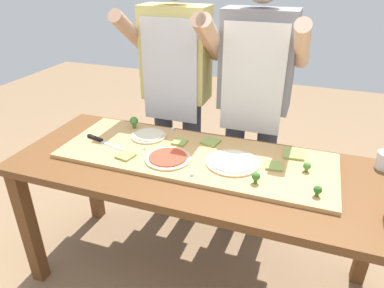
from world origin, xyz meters
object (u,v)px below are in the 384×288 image
at_px(chefs_knife, 100,140).
at_px(cheese_crumble_c, 192,174).
at_px(broccoli_floret_back_left, 318,190).
at_px(broccoli_floret_front_mid, 307,166).
at_px(pizza_slice_near_left, 294,154).
at_px(pizza_whole_cheese_artichoke, 149,136).
at_px(broccoli_floret_front_left, 256,177).
at_px(pizza_slice_far_right, 180,142).
at_px(cheese_crumble_d, 173,129).
at_px(cheese_crumble_b, 145,148).
at_px(cook_left, 176,83).
at_px(cheese_crumble_a, 258,175).
at_px(cook_right, 254,92).
at_px(prep_table, 199,182).
at_px(broccoli_floret_center_right, 134,121).
at_px(pizza_slice_near_right, 211,142).
at_px(pizza_whole_tomato_red, 168,158).
at_px(pizza_whole_white_garlic, 233,162).
at_px(pizza_slice_far_left, 274,166).
at_px(pizza_slice_center, 126,156).

distance_m(chefs_knife, cheese_crumble_c, 0.60).
distance_m(broccoli_floret_back_left, broccoli_floret_front_mid, 0.19).
height_order(pizza_slice_near_left, broccoli_floret_back_left, broccoli_floret_back_left).
bearing_deg(pizza_whole_cheese_artichoke, pizza_slice_near_left, 4.03).
relative_size(broccoli_floret_front_mid, broccoli_floret_front_left, 0.86).
height_order(pizza_slice_far_right, cheese_crumble_d, cheese_crumble_d).
height_order(cheese_crumble_b, cook_left, cook_left).
bearing_deg(cheese_crumble_a, pizza_slice_near_left, 62.39).
height_order(cheese_crumble_a, cook_left, cook_left).
xyz_separation_m(pizza_slice_near_left, cook_right, (-0.28, 0.32, 0.20)).
bearing_deg(pizza_slice_near_left, broccoli_floret_front_left, -113.26).
distance_m(prep_table, cheese_crumble_b, 0.33).
height_order(broccoli_floret_center_right, cheese_crumble_b, broccoli_floret_center_right).
bearing_deg(pizza_slice_near_right, pizza_whole_tomato_red, -121.12).
height_order(broccoli_floret_back_left, cheese_crumble_b, broccoli_floret_back_left).
bearing_deg(pizza_slice_near_left, cheese_crumble_c, -140.01).
bearing_deg(pizza_whole_white_garlic, pizza_slice_far_left, 9.86).
xyz_separation_m(pizza_slice_near_left, cheese_crumble_c, (-0.42, -0.35, 0.00)).
bearing_deg(pizza_whole_cheese_artichoke, pizza_whole_white_garlic, -14.10).
relative_size(pizza_slice_near_right, pizza_slice_far_right, 1.18).
height_order(pizza_slice_center, pizza_slice_far_right, same).
xyz_separation_m(pizza_slice_near_right, cook_right, (0.16, 0.33, 0.20)).
height_order(pizza_slice_far_right, broccoli_floret_back_left, broccoli_floret_back_left).
xyz_separation_m(pizza_whole_cheese_artichoke, broccoli_floret_front_left, (0.65, -0.26, 0.03)).
bearing_deg(pizza_slice_near_left, pizza_slice_far_left, -117.46).
distance_m(pizza_slice_near_right, cheese_crumble_a, 0.39).
bearing_deg(pizza_slice_center, broccoli_floret_front_mid, 10.66).
distance_m(pizza_slice_near_right, pizza_slice_far_right, 0.17).
bearing_deg(pizza_slice_far_right, cheese_crumble_c, -58.56).
xyz_separation_m(pizza_slice_center, cheese_crumble_c, (0.37, -0.05, 0.00)).
bearing_deg(pizza_whole_cheese_artichoke, pizza_slice_far_right, -4.23).
distance_m(pizza_whole_cheese_artichoke, broccoli_floret_center_right, 0.16).
xyz_separation_m(pizza_whole_cheese_artichoke, pizza_slice_near_left, (0.78, 0.06, -0.00)).
bearing_deg(broccoli_floret_front_left, prep_table, 161.79).
bearing_deg(pizza_slice_far_right, pizza_whole_white_garlic, -19.64).
xyz_separation_m(pizza_slice_near_right, broccoli_floret_front_left, (0.30, -0.31, 0.03)).
relative_size(cheese_crumble_a, cheese_crumble_d, 0.90).
distance_m(broccoli_floret_front_left, cook_right, 0.67).
xyz_separation_m(pizza_slice_far_left, cheese_crumble_b, (-0.66, -0.05, 0.00)).
bearing_deg(pizza_whole_tomato_red, cook_left, 107.79).
relative_size(pizza_slice_far_right, broccoli_floret_back_left, 1.44).
xyz_separation_m(pizza_slice_far_left, broccoli_floret_front_mid, (0.15, 0.01, 0.02)).
bearing_deg(cook_left, broccoli_floret_front_left, -45.23).
height_order(chefs_knife, cheese_crumble_b, chefs_knife).
bearing_deg(cook_right, broccoli_floret_center_right, -155.36).
distance_m(pizza_whole_tomato_red, broccoli_floret_back_left, 0.71).
height_order(pizza_whole_cheese_artichoke, broccoli_floret_front_mid, broccoli_floret_front_mid).
xyz_separation_m(pizza_whole_tomato_red, broccoli_floret_front_mid, (0.65, 0.11, 0.02)).
height_order(broccoli_floret_back_left, cheese_crumble_c, broccoli_floret_back_left).
distance_m(pizza_whole_tomato_red, cheese_crumble_c, 0.19).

